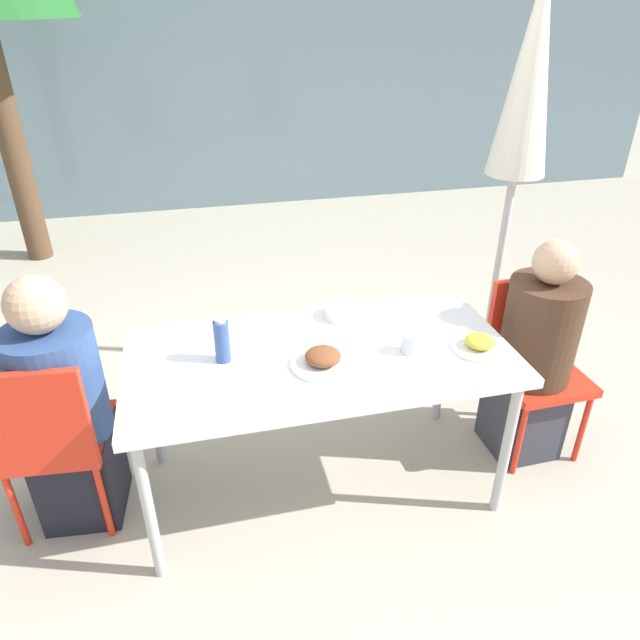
% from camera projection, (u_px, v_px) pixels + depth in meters
% --- Properties ---
extents(ground_plane, '(24.00, 24.00, 0.00)m').
position_uv_depth(ground_plane, '(320.00, 482.00, 2.69)').
color(ground_plane, '#B2A893').
extents(building_facade, '(10.00, 0.20, 3.00)m').
position_uv_depth(building_facade, '(219.00, 56.00, 5.65)').
color(building_facade, slate).
rests_on(building_facade, ground).
extents(dining_table, '(1.57, 0.77, 0.73)m').
position_uv_depth(dining_table, '(320.00, 363.00, 2.36)').
color(dining_table, white).
rests_on(dining_table, ground).
extents(chair_left, '(0.43, 0.43, 0.86)m').
position_uv_depth(chair_left, '(49.00, 434.00, 2.25)').
color(chair_left, red).
rests_on(chair_left, ground).
extents(person_left, '(0.35, 0.35, 1.14)m').
position_uv_depth(person_left, '(65.00, 412.00, 2.30)').
color(person_left, black).
rests_on(person_left, ground).
extents(chair_right, '(0.41, 0.41, 0.86)m').
position_uv_depth(chair_right, '(533.00, 353.00, 2.76)').
color(chair_right, red).
rests_on(chair_right, ground).
extents(person_right, '(0.34, 0.34, 1.11)m').
position_uv_depth(person_right, '(534.00, 360.00, 2.67)').
color(person_right, '#383842').
rests_on(person_right, ground).
extents(closed_umbrella, '(0.36, 0.36, 2.21)m').
position_uv_depth(closed_umbrella, '(527.00, 98.00, 2.77)').
color(closed_umbrella, '#333333').
rests_on(closed_umbrella, ground).
extents(plate_0, '(0.22, 0.22, 0.06)m').
position_uv_depth(plate_0, '(480.00, 344.00, 2.34)').
color(plate_0, white).
rests_on(plate_0, dining_table).
extents(plate_1, '(0.26, 0.26, 0.07)m').
position_uv_depth(plate_1, '(323.00, 359.00, 2.24)').
color(plate_1, white).
rests_on(plate_1, dining_table).
extents(bottle, '(0.06, 0.06, 0.19)m').
position_uv_depth(bottle, '(222.00, 340.00, 2.23)').
color(bottle, '#334C8E').
rests_on(bottle, dining_table).
extents(drinking_cup, '(0.08, 0.08, 0.08)m').
position_uv_depth(drinking_cup, '(411.00, 343.00, 2.31)').
color(drinking_cup, silver).
rests_on(drinking_cup, dining_table).
extents(salad_bowl, '(0.16, 0.16, 0.05)m').
position_uv_depth(salad_bowl, '(342.00, 312.00, 2.58)').
color(salad_bowl, white).
rests_on(salad_bowl, dining_table).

